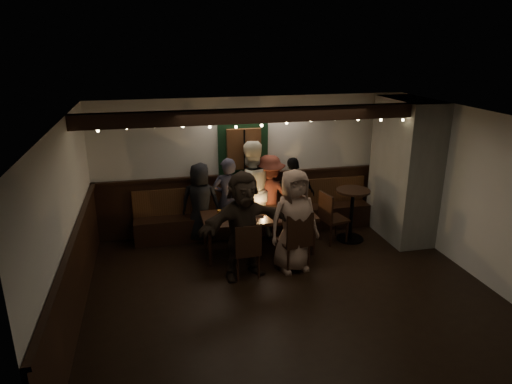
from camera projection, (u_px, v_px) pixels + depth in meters
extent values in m
cube|color=black|center=(289.00, 290.00, 6.88)|extent=(6.00, 5.00, 0.01)
cube|color=black|center=(294.00, 118.00, 6.05)|extent=(6.00, 5.00, 0.01)
cube|color=white|center=(253.00, 165.00, 8.78)|extent=(6.00, 0.01, 2.60)
cube|color=white|center=(66.00, 228.00, 5.83)|extent=(0.01, 5.00, 2.60)
cube|color=white|center=(476.00, 194.00, 7.11)|extent=(0.01, 5.00, 2.60)
cube|color=black|center=(253.00, 202.00, 8.99)|extent=(6.00, 0.05, 1.10)
cube|color=black|center=(76.00, 280.00, 6.07)|extent=(0.05, 5.00, 1.10)
cube|color=slate|center=(405.00, 170.00, 8.42)|extent=(0.70, 1.40, 2.60)
cube|color=black|center=(256.00, 222.00, 8.86)|extent=(4.60, 0.45, 0.45)
cube|color=#482A14|center=(254.00, 196.00, 8.88)|extent=(4.60, 0.06, 0.50)
cube|color=black|center=(243.00, 148.00, 8.57)|extent=(0.95, 0.04, 1.00)
cube|color=#482A14|center=(244.00, 149.00, 8.51)|extent=(0.64, 0.12, 0.76)
cube|color=black|center=(274.00, 115.00, 7.01)|extent=(6.00, 0.16, 0.22)
sphere|color=#FFE599|center=(98.00, 131.00, 6.48)|extent=(0.04, 0.04, 0.04)
sphere|color=#FFE599|center=(127.00, 128.00, 6.56)|extent=(0.04, 0.04, 0.04)
sphere|color=#FFE599|center=(155.00, 126.00, 6.64)|extent=(0.04, 0.04, 0.04)
sphere|color=#FFE599|center=(183.00, 126.00, 6.73)|extent=(0.04, 0.04, 0.04)
sphere|color=#FFE599|center=(210.00, 127.00, 6.83)|extent=(0.04, 0.04, 0.04)
sphere|color=#FFE599|center=(236.00, 127.00, 6.92)|extent=(0.04, 0.04, 0.04)
sphere|color=#FFE599|center=(262.00, 125.00, 7.00)|extent=(0.04, 0.04, 0.04)
sphere|color=#FFE599|center=(287.00, 123.00, 7.08)|extent=(0.04, 0.04, 0.04)
sphere|color=#FFE599|center=(311.00, 120.00, 7.15)|extent=(0.04, 0.04, 0.04)
sphere|color=#FFE599|center=(335.00, 119.00, 7.24)|extent=(0.04, 0.04, 0.04)
sphere|color=#FFE599|center=(358.00, 119.00, 7.33)|extent=(0.04, 0.04, 0.04)
sphere|color=#FFE599|center=(381.00, 120.00, 7.42)|extent=(0.04, 0.04, 0.04)
sphere|color=#FFE599|center=(403.00, 120.00, 7.51)|extent=(0.04, 0.04, 0.04)
sphere|color=#FFE599|center=(425.00, 119.00, 7.60)|extent=(0.04, 0.04, 0.04)
cube|color=black|center=(259.00, 216.00, 7.93)|extent=(1.96, 0.84, 0.06)
cylinder|color=black|center=(210.00, 248.00, 7.53)|extent=(0.07, 0.07, 0.64)
cylinder|color=black|center=(205.00, 232.00, 8.17)|extent=(0.07, 0.07, 0.64)
cylinder|color=black|center=(314.00, 238.00, 7.92)|extent=(0.07, 0.07, 0.64)
cylinder|color=black|center=(301.00, 223.00, 8.55)|extent=(0.07, 0.07, 0.64)
cylinder|color=#BF7226|center=(219.00, 214.00, 7.79)|extent=(0.07, 0.07, 0.13)
cylinder|color=#BF7226|center=(237.00, 218.00, 7.60)|extent=(0.07, 0.07, 0.13)
cylinder|color=silver|center=(253.00, 208.00, 8.06)|extent=(0.07, 0.07, 0.13)
cylinder|color=#BF7226|center=(269.00, 212.00, 7.86)|extent=(0.07, 0.07, 0.13)
cylinder|color=silver|center=(287.00, 205.00, 8.21)|extent=(0.07, 0.07, 0.13)
cylinder|color=#BF7226|center=(299.00, 212.00, 7.88)|extent=(0.07, 0.07, 0.13)
cylinder|color=white|center=(236.00, 223.00, 7.56)|extent=(0.24, 0.24, 0.01)
cube|color=#B2B2B7|center=(259.00, 214.00, 7.87)|extent=(0.15, 0.09, 0.05)
cylinder|color=#990C0C|center=(258.00, 212.00, 7.85)|extent=(0.03, 0.03, 0.15)
cylinder|color=gold|center=(261.00, 211.00, 7.86)|extent=(0.03, 0.03, 0.15)
cylinder|color=silver|center=(263.00, 211.00, 7.97)|extent=(0.05, 0.05, 0.07)
sphere|color=#FFB24C|center=(263.00, 208.00, 7.95)|extent=(0.03, 0.03, 0.03)
cube|color=black|center=(246.00, 251.00, 7.20)|extent=(0.42, 0.42, 0.04)
cube|color=black|center=(249.00, 241.00, 6.95)|extent=(0.41, 0.05, 0.47)
cylinder|color=black|center=(254.00, 258.00, 7.46)|extent=(0.04, 0.04, 0.40)
cylinder|color=black|center=(259.00, 267.00, 7.16)|extent=(0.04, 0.04, 0.40)
cylinder|color=black|center=(234.00, 260.00, 7.38)|extent=(0.04, 0.04, 0.40)
cylinder|color=black|center=(238.00, 269.00, 7.08)|extent=(0.04, 0.04, 0.40)
cube|color=black|center=(293.00, 241.00, 7.41)|extent=(0.54, 0.54, 0.04)
cube|color=black|center=(300.00, 230.00, 7.14)|extent=(0.46, 0.13, 0.53)
cylinder|color=black|center=(297.00, 248.00, 7.73)|extent=(0.04, 0.04, 0.45)
cylinder|color=black|center=(309.00, 258.00, 7.40)|extent=(0.04, 0.04, 0.45)
cylinder|color=black|center=(278.00, 252.00, 7.58)|extent=(0.04, 0.04, 0.45)
cylinder|color=black|center=(288.00, 262.00, 7.26)|extent=(0.04, 0.04, 0.45)
cube|color=black|center=(334.00, 219.00, 8.40)|extent=(0.51, 0.51, 0.04)
cube|color=black|center=(326.00, 207.00, 8.24)|extent=(0.13, 0.43, 0.50)
cylinder|color=black|center=(347.00, 233.00, 8.39)|extent=(0.04, 0.04, 0.42)
cylinder|color=black|center=(331.00, 236.00, 8.25)|extent=(0.04, 0.04, 0.42)
cylinder|color=black|center=(336.00, 226.00, 8.70)|extent=(0.04, 0.04, 0.42)
cylinder|color=black|center=(320.00, 229.00, 8.56)|extent=(0.04, 0.04, 0.42)
cylinder|color=black|center=(350.00, 238.00, 8.63)|extent=(0.50, 0.50, 0.03)
cylinder|color=black|center=(351.00, 215.00, 8.48)|extent=(0.07, 0.07, 0.97)
cylinder|color=black|center=(353.00, 191.00, 8.32)|extent=(0.62, 0.62, 0.04)
imported|color=black|center=(201.00, 203.00, 8.37)|extent=(0.83, 0.65, 1.49)
imported|color=#2B2A3A|center=(228.00, 199.00, 8.41)|extent=(0.62, 0.45, 1.58)
imported|color=beige|center=(250.00, 190.00, 8.47)|extent=(1.02, 0.86, 1.86)
imported|color=#5A271D|center=(269.00, 196.00, 8.60)|extent=(1.14, 0.83, 1.57)
imported|color=black|center=(293.00, 196.00, 8.66)|extent=(0.93, 0.49, 1.52)
imported|color=black|center=(244.00, 225.00, 7.05)|extent=(1.68, 0.90, 1.73)
imported|color=#927261|center=(294.00, 221.00, 7.27)|extent=(0.89, 0.65, 1.69)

